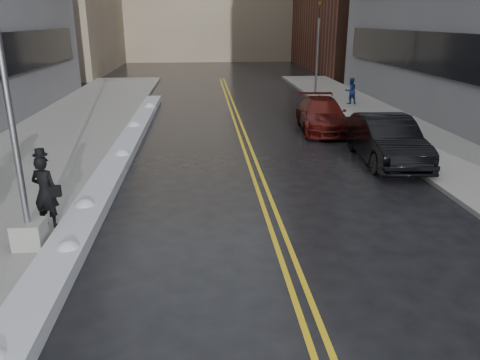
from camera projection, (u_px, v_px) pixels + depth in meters
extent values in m
plane|color=black|center=(172.00, 293.00, 9.12)|extent=(160.00, 160.00, 0.00)
cube|color=gray|center=(37.00, 156.00, 18.08)|extent=(5.50, 50.00, 0.15)
cube|color=gray|center=(430.00, 147.00, 19.28)|extent=(4.00, 50.00, 0.15)
cube|color=gold|center=(245.00, 153.00, 18.72)|extent=(0.12, 50.00, 0.01)
cube|color=gold|center=(253.00, 153.00, 18.74)|extent=(0.12, 50.00, 0.01)
cube|color=silver|center=(114.00, 166.00, 16.41)|extent=(0.90, 30.00, 0.34)
cube|color=gray|center=(30.00, 234.00, 10.60)|extent=(0.65, 0.65, 0.60)
cylinder|color=gray|center=(2.00, 62.00, 9.37)|extent=(0.14, 0.14, 7.00)
cylinder|color=maroon|center=(407.00, 139.00, 19.08)|extent=(0.24, 0.24, 0.60)
sphere|color=maroon|center=(408.00, 132.00, 18.98)|extent=(0.26, 0.26, 0.26)
cylinder|color=maroon|center=(407.00, 138.00, 19.06)|extent=(0.25, 0.10, 0.10)
cylinder|color=gray|center=(317.00, 57.00, 31.52)|extent=(0.14, 0.14, 5.00)
imported|color=#594C0C|center=(320.00, 10.00, 30.54)|extent=(0.16, 0.20, 1.00)
imported|color=black|center=(45.00, 192.00, 11.43)|extent=(0.77, 0.61, 1.85)
imported|color=navy|center=(351.00, 91.00, 28.52)|extent=(0.90, 0.78, 1.57)
imported|color=black|center=(386.00, 140.00, 17.23)|extent=(2.05, 5.29, 1.72)
imported|color=#440E0A|center=(322.00, 115.00, 22.36)|extent=(2.56, 5.35, 1.50)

